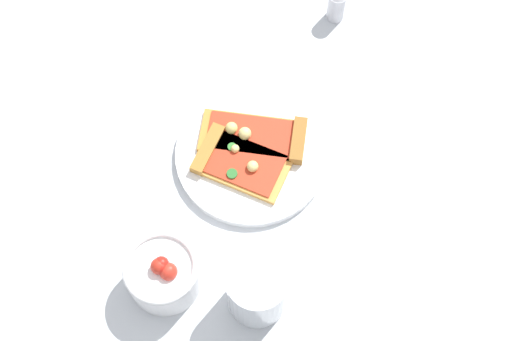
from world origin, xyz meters
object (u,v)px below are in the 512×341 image
(plate, at_px, (251,152))
(soda_glass, at_px, (257,291))
(pizza_slice_near, at_px, (237,161))
(pizza_slice_far, at_px, (259,136))
(salad_bowl, at_px, (163,274))
(pepper_shaker, at_px, (337,4))

(plate, relative_size, soda_glass, 2.13)
(plate, xyz_separation_m, pizza_slice_near, (-0.01, 0.03, 0.01))
(pizza_slice_near, height_order, soda_glass, soda_glass)
(pizza_slice_far, bearing_deg, pizza_slice_near, 121.72)
(pizza_slice_far, distance_m, salad_bowl, 0.25)
(plate, xyz_separation_m, salad_bowl, (-0.15, 0.18, 0.03))
(pepper_shaker, bearing_deg, pizza_slice_near, 130.51)
(soda_glass, bearing_deg, pizza_slice_far, -20.13)
(plate, height_order, pizza_slice_near, pizza_slice_near)
(salad_bowl, bearing_deg, pizza_slice_near, -48.27)
(pizza_slice_far, relative_size, salad_bowl, 1.73)
(soda_glass, bearing_deg, salad_bowl, 58.94)
(pizza_slice_far, height_order, pepper_shaker, pepper_shaker)
(plate, xyz_separation_m, pepper_shaker, (0.20, -0.22, 0.03))
(soda_glass, bearing_deg, pizza_slice_near, -11.01)
(pizza_slice_near, relative_size, soda_glass, 1.42)
(pizza_slice_near, bearing_deg, plate, -62.24)
(salad_bowl, relative_size, pepper_shaker, 1.53)
(pizza_slice_near, xyz_separation_m, pizza_slice_far, (0.03, -0.04, 0.00))
(plate, bearing_deg, salad_bowl, 129.93)
(soda_glass, height_order, pepper_shaker, soda_glass)
(pizza_slice_far, bearing_deg, pepper_shaker, -47.78)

